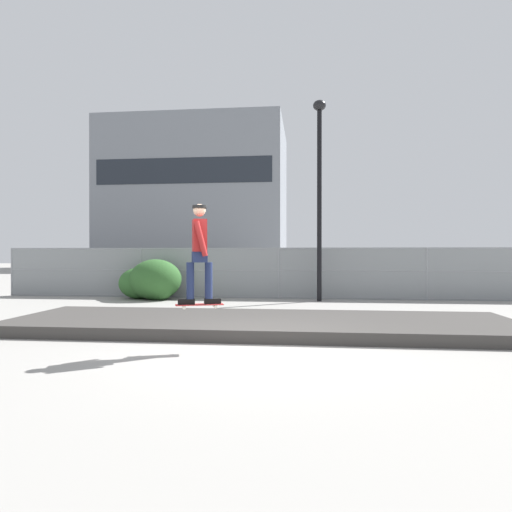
# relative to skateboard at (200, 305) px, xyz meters

# --- Properties ---
(ground_plane) EXTENTS (120.00, 120.00, 0.00)m
(ground_plane) POSITION_rel_skateboard_xyz_m (0.81, 0.24, -0.78)
(ground_plane) COLOR gray
(gravel_berm) EXTENTS (10.72, 3.21, 0.24)m
(gravel_berm) POSITION_rel_skateboard_xyz_m (0.81, 2.26, -0.66)
(gravel_berm) COLOR #3D3A38
(gravel_berm) RESTS_ON ground_plane
(skateboard) EXTENTS (0.82, 0.44, 0.07)m
(skateboard) POSITION_rel_skateboard_xyz_m (0.00, 0.00, 0.00)
(skateboard) COLOR #B22D2D
(skater) EXTENTS (0.71, 0.62, 1.68)m
(skater) POSITION_rel_skateboard_xyz_m (-0.00, -0.00, 0.96)
(skater) COLOR black
(skater) RESTS_ON skateboard
(chain_fence) EXTENTS (20.81, 0.06, 1.85)m
(chain_fence) POSITION_rel_skateboard_xyz_m (0.81, 8.88, 0.15)
(chain_fence) COLOR gray
(chain_fence) RESTS_ON ground_plane
(street_lamp) EXTENTS (0.44, 0.44, 6.89)m
(street_lamp) POSITION_rel_skateboard_xyz_m (2.24, 8.17, 3.50)
(street_lamp) COLOR black
(street_lamp) RESTS_ON ground_plane
(parked_car_near) EXTENTS (4.49, 2.12, 1.66)m
(parked_car_near) POSITION_rel_skateboard_xyz_m (-3.06, 11.83, 0.06)
(parked_car_near) COLOR black
(parked_car_near) RESTS_ON ground_plane
(library_building) EXTENTS (18.97, 14.20, 15.57)m
(library_building) POSITION_rel_skateboard_xyz_m (-10.11, 42.27, 7.01)
(library_building) COLOR slate
(library_building) RESTS_ON ground_plane
(shrub_left) EXTENTS (1.46, 1.19, 1.13)m
(shrub_left) POSITION_rel_skateboard_xyz_m (-4.21, 8.27, -0.22)
(shrub_left) COLOR #2D5B28
(shrub_left) RESTS_ON ground_plane
(shrub_center) EXTENTS (1.86, 1.52, 1.44)m
(shrub_center) POSITION_rel_skateboard_xyz_m (-3.52, 8.04, -0.06)
(shrub_center) COLOR #2D5B28
(shrub_center) RESTS_ON ground_plane
(shrub_right) EXTENTS (1.00, 0.82, 0.78)m
(shrub_right) POSITION_rel_skateboard_xyz_m (-3.32, 7.92, -0.39)
(shrub_right) COLOR #2D5B28
(shrub_right) RESTS_ON ground_plane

